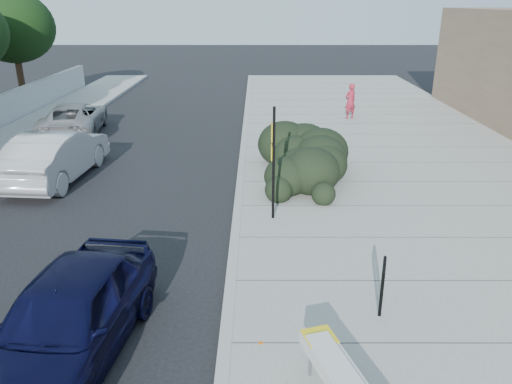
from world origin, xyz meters
TOP-DOWN VIEW (x-y plane):
  - ground at (0.00, 0.00)m, footprint 120.00×120.00m
  - sidewalk_near at (5.60, 5.00)m, footprint 11.20×50.00m
  - curb_near at (0.00, 5.00)m, footprint 0.22×50.00m
  - tree_far_f at (-12.50, 19.00)m, footprint 4.40×4.40m
  - bench at (1.73, -3.54)m, footprint 1.08×2.29m
  - bike_rack at (2.85, -0.93)m, footprint 0.22×0.62m
  - sign_post at (0.94, 3.18)m, footprint 0.10×0.34m
  - hedge at (2.19, 6.37)m, footprint 3.88×5.10m
  - sedan_navy at (-2.50, -2.18)m, footprint 2.34×4.71m
  - wagon_silver at (-6.00, 6.66)m, footprint 2.11×5.07m
  - suv_silver at (-7.50, 12.66)m, footprint 2.96×5.27m
  - pedestrian at (5.04, 15.08)m, footprint 0.73×0.65m

SIDE VIEW (x-z plane):
  - ground at x=0.00m, z-range 0.00..0.00m
  - sidewalk_near at x=5.60m, z-range 0.00..0.15m
  - curb_near at x=0.00m, z-range 0.00..0.17m
  - bench at x=1.73m, z-range 0.35..1.02m
  - suv_silver at x=-7.50m, z-range 0.00..1.39m
  - bike_rack at x=2.85m, z-range 0.24..1.17m
  - sedan_navy at x=-2.50m, z-range 0.00..1.54m
  - wagon_silver at x=-6.00m, z-range 0.00..1.63m
  - pedestrian at x=5.04m, z-range 0.15..1.83m
  - hedge at x=2.19m, z-range 0.15..1.87m
  - sign_post at x=0.94m, z-range 0.33..3.29m
  - tree_far_f at x=-12.50m, z-range 1.15..7.22m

